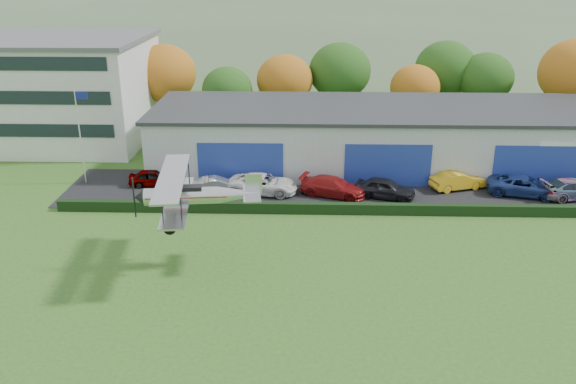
{
  "coord_description": "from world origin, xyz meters",
  "views": [
    {
      "loc": [
        -1.7,
        -24.32,
        17.35
      ],
      "look_at": [
        -2.77,
        10.84,
        3.73
      ],
      "focal_mm": 37.3,
      "sensor_mm": 36.0,
      "label": 1
    }
  ],
  "objects_px": {
    "car_5": "(458,181)",
    "car_2": "(263,184)",
    "office_block": "(46,89)",
    "car_0": "(153,178)",
    "car_1": "(216,186)",
    "car_3": "(333,187)",
    "car_7": "(575,189)",
    "hangar": "(380,135)",
    "biplane": "(192,194)",
    "flagpole": "(80,128)",
    "car_4": "(385,188)",
    "car_6": "(524,186)"
  },
  "relations": [
    {
      "from": "flagpole",
      "to": "car_4",
      "type": "xyz_separation_m",
      "value": [
        24.44,
        -2.65,
        -3.95
      ]
    },
    {
      "from": "car_3",
      "to": "car_4",
      "type": "height_order",
      "value": "car_4"
    },
    {
      "from": "car_1",
      "to": "car_3",
      "type": "distance_m",
      "value": 9.23
    },
    {
      "from": "hangar",
      "to": "flagpole",
      "type": "distance_m",
      "value": 25.68
    },
    {
      "from": "car_3",
      "to": "car_5",
      "type": "distance_m",
      "value": 10.28
    },
    {
      "from": "car_3",
      "to": "office_block",
      "type": "bearing_deg",
      "value": 80.51
    },
    {
      "from": "car_2",
      "to": "car_1",
      "type": "bearing_deg",
      "value": 100.6
    },
    {
      "from": "car_2",
      "to": "car_6",
      "type": "height_order",
      "value": "car_2"
    },
    {
      "from": "flagpole",
      "to": "biplane",
      "type": "height_order",
      "value": "flagpole"
    },
    {
      "from": "car_1",
      "to": "car_3",
      "type": "height_order",
      "value": "car_3"
    },
    {
      "from": "hangar",
      "to": "car_2",
      "type": "bearing_deg",
      "value": -141.7
    },
    {
      "from": "hangar",
      "to": "car_4",
      "type": "bearing_deg",
      "value": -92.97
    },
    {
      "from": "car_0",
      "to": "car_4",
      "type": "height_order",
      "value": "car_4"
    },
    {
      "from": "car_6",
      "to": "car_7",
      "type": "distance_m",
      "value": 3.75
    },
    {
      "from": "office_block",
      "to": "flagpole",
      "type": "bearing_deg",
      "value": -58.03
    },
    {
      "from": "car_5",
      "to": "car_0",
      "type": "bearing_deg",
      "value": 70.67
    },
    {
      "from": "flagpole",
      "to": "car_7",
      "type": "xyz_separation_m",
      "value": [
        39.14,
        -2.33,
        -3.96
      ]
    },
    {
      "from": "car_7",
      "to": "car_5",
      "type": "bearing_deg",
      "value": 69.62
    },
    {
      "from": "flagpole",
      "to": "car_2",
      "type": "bearing_deg",
      "value": -7.46
    },
    {
      "from": "car_0",
      "to": "car_6",
      "type": "height_order",
      "value": "car_6"
    },
    {
      "from": "car_3",
      "to": "car_5",
      "type": "height_order",
      "value": "car_3"
    },
    {
      "from": "car_2",
      "to": "car_7",
      "type": "height_order",
      "value": "car_7"
    },
    {
      "from": "hangar",
      "to": "car_0",
      "type": "xyz_separation_m",
      "value": [
        -19.2,
        -6.43,
        -1.94
      ]
    },
    {
      "from": "car_3",
      "to": "car_6",
      "type": "xyz_separation_m",
      "value": [
        15.05,
        0.63,
        0.01
      ]
    },
    {
      "from": "office_block",
      "to": "car_1",
      "type": "distance_m",
      "value": 24.94
    },
    {
      "from": "car_1",
      "to": "car_4",
      "type": "relative_size",
      "value": 0.89
    },
    {
      "from": "office_block",
      "to": "car_2",
      "type": "relative_size",
      "value": 3.74
    },
    {
      "from": "car_6",
      "to": "car_5",
      "type": "bearing_deg",
      "value": 91.64
    },
    {
      "from": "hangar",
      "to": "car_5",
      "type": "relative_size",
      "value": 9.18
    },
    {
      "from": "biplane",
      "to": "hangar",
      "type": "bearing_deg",
      "value": 50.25
    },
    {
      "from": "car_0",
      "to": "car_1",
      "type": "relative_size",
      "value": 0.95
    },
    {
      "from": "hangar",
      "to": "car_3",
      "type": "xyz_separation_m",
      "value": [
        -4.49,
        -8.32,
        -1.85
      ]
    },
    {
      "from": "office_block",
      "to": "car_5",
      "type": "relative_size",
      "value": 4.66
    },
    {
      "from": "office_block",
      "to": "car_4",
      "type": "distance_m",
      "value": 36.38
    },
    {
      "from": "car_2",
      "to": "car_7",
      "type": "xyz_separation_m",
      "value": [
        24.29,
        -0.38,
        0.01
      ]
    },
    {
      "from": "car_7",
      "to": "office_block",
      "type": "bearing_deg",
      "value": 63.19
    },
    {
      "from": "car_5",
      "to": "car_2",
      "type": "bearing_deg",
      "value": 75.96
    },
    {
      "from": "hangar",
      "to": "car_5",
      "type": "distance_m",
      "value": 8.84
    },
    {
      "from": "office_block",
      "to": "biplane",
      "type": "distance_m",
      "value": 33.63
    },
    {
      "from": "flagpole",
      "to": "car_7",
      "type": "height_order",
      "value": "flagpole"
    },
    {
      "from": "car_2",
      "to": "biplane",
      "type": "relative_size",
      "value": 0.65
    },
    {
      "from": "car_0",
      "to": "car_5",
      "type": "height_order",
      "value": "car_5"
    },
    {
      "from": "office_block",
      "to": "car_0",
      "type": "height_order",
      "value": "office_block"
    },
    {
      "from": "car_3",
      "to": "car_7",
      "type": "relative_size",
      "value": 0.97
    },
    {
      "from": "car_1",
      "to": "car_0",
      "type": "bearing_deg",
      "value": 56.82
    },
    {
      "from": "car_5",
      "to": "car_3",
      "type": "bearing_deg",
      "value": 80.89
    },
    {
      "from": "hangar",
      "to": "car_6",
      "type": "distance_m",
      "value": 13.19
    },
    {
      "from": "car_1",
      "to": "car_7",
      "type": "distance_m",
      "value": 27.98
    },
    {
      "from": "flagpole",
      "to": "car_3",
      "type": "relative_size",
      "value": 1.54
    },
    {
      "from": "car_1",
      "to": "car_4",
      "type": "bearing_deg",
      "value": -107.77
    }
  ]
}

